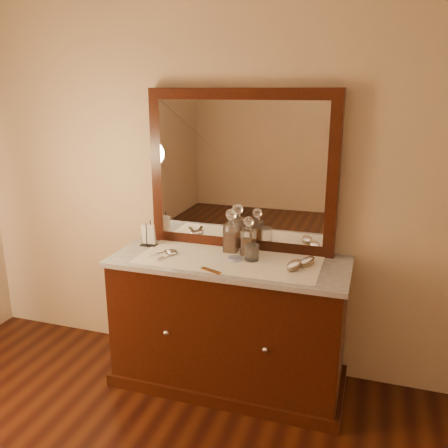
{
  "coord_description": "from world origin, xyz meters",
  "views": [
    {
      "loc": [
        0.79,
        -0.58,
        1.84
      ],
      "look_at": [
        0.0,
        1.85,
        1.1
      ],
      "focal_mm": 37.41,
      "sensor_mm": 36.0,
      "label": 1
    }
  ],
  "objects": [
    {
      "name": "mirror_glass",
      "position": [
        0.0,
        2.17,
        1.35
      ],
      "size": [
        1.06,
        0.01,
        0.86
      ],
      "primitive_type": "cube",
      "color": "white",
      "rests_on": "marble_top"
    },
    {
      "name": "comb",
      "position": [
        -0.04,
        1.73,
        0.86
      ],
      "size": [
        0.13,
        0.07,
        0.01
      ],
      "primitive_type": "cube",
      "rotation": [
        0.0,
        0.0,
        -0.38
      ],
      "color": "brown",
      "rests_on": "lace_runner"
    },
    {
      "name": "brush_far",
      "position": [
        0.47,
        2.0,
        0.87
      ],
      "size": [
        0.1,
        0.15,
        0.04
      ],
      "color": "#9D8160",
      "rests_on": "lace_runner"
    },
    {
      "name": "hand_mirror_outer",
      "position": [
        -0.4,
        1.93,
        0.86
      ],
      "size": [
        0.15,
        0.17,
        0.02
      ],
      "color": "silver",
      "rests_on": "lace_runner"
    },
    {
      "name": "mirror_frame",
      "position": [
        0.0,
        2.2,
        1.35
      ],
      "size": [
        1.2,
        0.08,
        1.0
      ],
      "primitive_type": "cube",
      "color": "black",
      "rests_on": "marble_top"
    },
    {
      "name": "decanter_right",
      "position": [
        0.09,
        2.05,
        0.95
      ],
      "size": [
        0.08,
        0.08,
        0.25
      ],
      "color": "#8F4514",
      "rests_on": "lace_runner"
    },
    {
      "name": "decanter_left",
      "position": [
        -0.03,
        2.09,
        0.96
      ],
      "size": [
        0.08,
        0.08,
        0.27
      ],
      "color": "#8F4514",
      "rests_on": "lace_runner"
    },
    {
      "name": "dresser_plinth",
      "position": [
        0.0,
        1.96,
        0.04
      ],
      "size": [
        1.46,
        0.59,
        0.08
      ],
      "primitive_type": "cube",
      "color": "black",
      "rests_on": "floor"
    },
    {
      "name": "hand_mirror_inner",
      "position": [
        -0.37,
        1.9,
        0.86
      ],
      "size": [
        0.09,
        0.19,
        0.02
      ],
      "color": "silver",
      "rests_on": "lace_runner"
    },
    {
      "name": "tumblers",
      "position": [
        0.14,
        1.97,
        0.9
      ],
      "size": [
        0.09,
        0.09,
        0.1
      ],
      "color": "white",
      "rests_on": "lace_runner"
    },
    {
      "name": "knob_left",
      "position": [
        -0.3,
        1.67,
        0.45
      ],
      "size": [
        0.04,
        0.04,
        0.04
      ],
      "primitive_type": "sphere",
      "color": "silver",
      "rests_on": "dresser_cabinet"
    },
    {
      "name": "knob_right",
      "position": [
        0.3,
        1.67,
        0.45
      ],
      "size": [
        0.04,
        0.04,
        0.04
      ],
      "primitive_type": "sphere",
      "color": "silver",
      "rests_on": "dresser_cabinet"
    },
    {
      "name": "pin_dish",
      "position": [
        0.04,
        1.95,
        0.86
      ],
      "size": [
        0.09,
        0.09,
        0.01
      ],
      "primitive_type": "cylinder",
      "rotation": [
        0.0,
        0.0,
        0.01
      ],
      "color": "silver",
      "rests_on": "lace_runner"
    },
    {
      "name": "napkin_rack",
      "position": [
        -0.58,
        2.04,
        0.92
      ],
      "size": [
        0.11,
        0.07,
        0.16
      ],
      "color": "black",
      "rests_on": "marble_top"
    },
    {
      "name": "lace_runner",
      "position": [
        0.0,
        1.94,
        0.85
      ],
      "size": [
        1.1,
        0.45,
        0.0
      ],
      "primitive_type": "cube",
      "color": "white",
      "rests_on": "marble_top"
    },
    {
      "name": "marble_top",
      "position": [
        0.0,
        1.96,
        0.83
      ],
      "size": [
        1.44,
        0.59,
        0.03
      ],
      "primitive_type": "cube",
      "color": "silver",
      "rests_on": "dresser_cabinet"
    },
    {
      "name": "brush_near",
      "position": [
        0.4,
        1.91,
        0.87
      ],
      "size": [
        0.1,
        0.16,
        0.04
      ],
      "color": "#9D8160",
      "rests_on": "lace_runner"
    },
    {
      "name": "dresser_cabinet",
      "position": [
        0.0,
        1.96,
        0.41
      ],
      "size": [
        1.4,
        0.55,
        0.82
      ],
      "primitive_type": "cube",
      "color": "black",
      "rests_on": "floor"
    }
  ]
}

